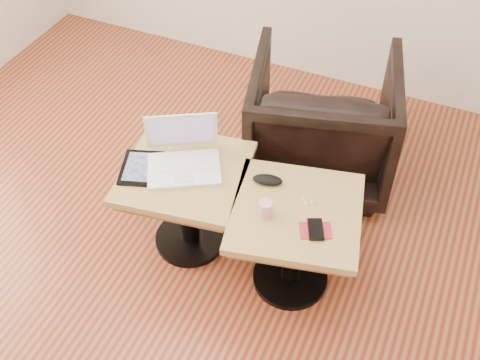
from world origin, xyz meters
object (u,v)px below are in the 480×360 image
at_px(side_table_left, 186,189).
at_px(striped_cup, 265,209).
at_px(side_table_right, 295,229).
at_px(laptop, 183,156).
at_px(armchair, 322,121).

height_order(side_table_left, striped_cup, striped_cup).
height_order(side_table_right, laptop, laptop).
bearing_deg(laptop, armchair, 29.52).
height_order(striped_cup, armchair, armchair).
bearing_deg(armchair, side_table_right, 84.86).
relative_size(side_table_left, striped_cup, 8.05).
bearing_deg(laptop, side_table_left, -87.67).
relative_size(side_table_left, side_table_right, 0.96).
distance_m(side_table_left, armchair, 0.94).
distance_m(side_table_left, striped_cup, 0.52).
xyz_separation_m(side_table_left, laptop, (-0.02, 0.04, 0.18)).
distance_m(striped_cup, armchair, 0.96).
bearing_deg(side_table_right, armchair, 87.19).
relative_size(side_table_right, laptop, 1.55).
distance_m(laptop, striped_cup, 0.52).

